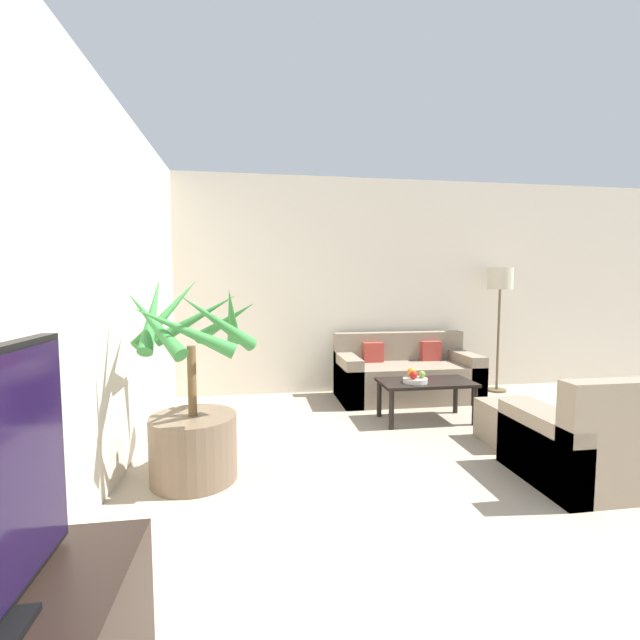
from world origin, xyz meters
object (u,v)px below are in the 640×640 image
object	(u,v)px
armchair	(590,446)
potted_palm	(193,416)
sofa_loveseat	(406,376)
orange_fruit	(412,372)
apple_green	(422,374)
coffee_table	(426,387)
fruit_bowl	(415,380)
floor_lamp	(500,287)
apple_red	(414,375)
ottoman	(515,423)

from	to	relation	value
armchair	potted_palm	bearing A→B (deg)	170.45
sofa_loveseat	orange_fruit	xyz separation A→B (m)	(-0.25, -0.83, 0.22)
apple_green	orange_fruit	bearing A→B (deg)	136.20
apple_green	coffee_table	bearing A→B (deg)	42.12
orange_fruit	fruit_bowl	bearing A→B (deg)	-79.72
fruit_bowl	armchair	xyz separation A→B (m)	(0.74, -1.39, -0.17)
sofa_loveseat	orange_fruit	world-z (taller)	sofa_loveseat
sofa_loveseat	apple_green	distance (m)	0.95
sofa_loveseat	fruit_bowl	distance (m)	0.94
armchair	sofa_loveseat	bearing A→B (deg)	102.31
orange_fruit	floor_lamp	bearing A→B (deg)	32.79
floor_lamp	orange_fruit	size ratio (longest dim) A/B	17.86
apple_red	orange_fruit	world-z (taller)	orange_fruit
coffee_table	ottoman	bearing A→B (deg)	-52.54
apple_red	apple_green	bearing A→B (deg)	17.77
coffee_table	ottoman	world-z (taller)	coffee_table
orange_fruit	sofa_loveseat	bearing A→B (deg)	73.46
floor_lamp	fruit_bowl	bearing A→B (deg)	-145.26
coffee_table	fruit_bowl	xyz separation A→B (m)	(-0.13, -0.06, 0.08)
potted_palm	ottoman	xyz separation A→B (m)	(2.66, 0.30, -0.28)
coffee_table	ottoman	distance (m)	0.89
potted_palm	sofa_loveseat	world-z (taller)	potted_palm
apple_green	floor_lamp	bearing A→B (deg)	36.12
potted_palm	floor_lamp	world-z (taller)	floor_lamp
floor_lamp	apple_green	distance (m)	1.99
coffee_table	apple_green	xyz separation A→B (m)	(-0.07, -0.06, 0.14)
coffee_table	apple_red	distance (m)	0.24
floor_lamp	coffee_table	size ratio (longest dim) A/B	1.69
coffee_table	armchair	distance (m)	1.57
potted_palm	orange_fruit	distance (m)	2.22
sofa_loveseat	coffee_table	distance (m)	0.85
sofa_loveseat	ottoman	distance (m)	1.60
sofa_loveseat	fruit_bowl	size ratio (longest dim) A/B	6.91
fruit_bowl	apple_red	xyz separation A→B (m)	(-0.03, -0.04, 0.06)
apple_red	armchair	xyz separation A→B (m)	(0.77, -1.36, -0.24)
ottoman	fruit_bowl	bearing A→B (deg)	136.25
coffee_table	fruit_bowl	world-z (taller)	fruit_bowl
orange_fruit	armchair	world-z (taller)	armchair
potted_palm	ottoman	distance (m)	2.69
fruit_bowl	ottoman	distance (m)	0.96
potted_palm	apple_red	xyz separation A→B (m)	(1.96, 0.90, 0.04)
potted_palm	coffee_table	bearing A→B (deg)	24.99
apple_red	armchair	size ratio (longest dim) A/B	0.09
sofa_loveseat	coffee_table	bearing A→B (deg)	-96.77
coffee_table	ottoman	size ratio (longest dim) A/B	1.78
armchair	floor_lamp	bearing A→B (deg)	72.28
floor_lamp	apple_green	world-z (taller)	floor_lamp
sofa_loveseat	coffee_table	world-z (taller)	sofa_loveseat
apple_green	ottoman	bearing A→B (deg)	-46.38
potted_palm	fruit_bowl	bearing A→B (deg)	25.16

